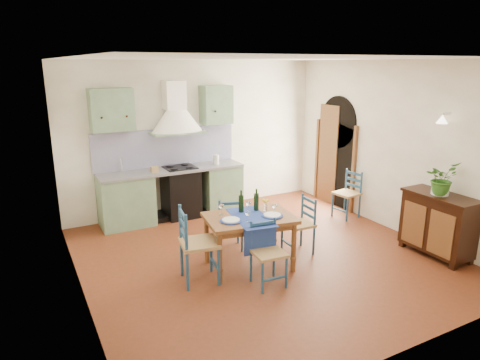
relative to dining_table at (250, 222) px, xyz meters
name	(u,v)px	position (x,y,z in m)	size (l,w,h in m)	color
floor	(263,256)	(0.35, 0.21, -0.66)	(5.00, 5.00, 0.00)	#4E2410
back_wall	(177,160)	(-0.12, 2.50, 0.39)	(5.00, 0.96, 2.80)	white
right_wall	(381,148)	(2.84, 0.49, 0.68)	(0.26, 5.00, 2.80)	white
left_wall	(74,187)	(-2.15, 0.21, 0.74)	(0.04, 5.00, 2.80)	white
ceiling	(266,58)	(0.35, 0.21, 2.14)	(5.00, 5.00, 0.01)	silver
dining_table	(250,222)	(0.00, 0.00, 0.00)	(1.28, 0.99, 1.06)	brown
chair_near	(268,253)	(-0.03, -0.51, -0.23)	(0.42, 0.42, 0.83)	navy
chair_far	(229,222)	(0.03, 0.67, -0.23)	(0.49, 0.49, 0.83)	navy
chair_left	(197,244)	(-0.79, -0.03, -0.14)	(0.54, 0.54, 1.00)	navy
chair_right	(300,224)	(0.90, 0.09, -0.22)	(0.42, 0.42, 0.85)	navy
chair_spare	(348,194)	(2.58, 0.93, -0.22)	(0.45, 0.45, 0.85)	navy
sideboard	(438,222)	(2.61, -0.94, -0.15)	(0.50, 1.05, 0.94)	black
potted_plant	(442,178)	(2.58, -0.93, 0.51)	(0.43, 0.37, 0.48)	#2D641E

